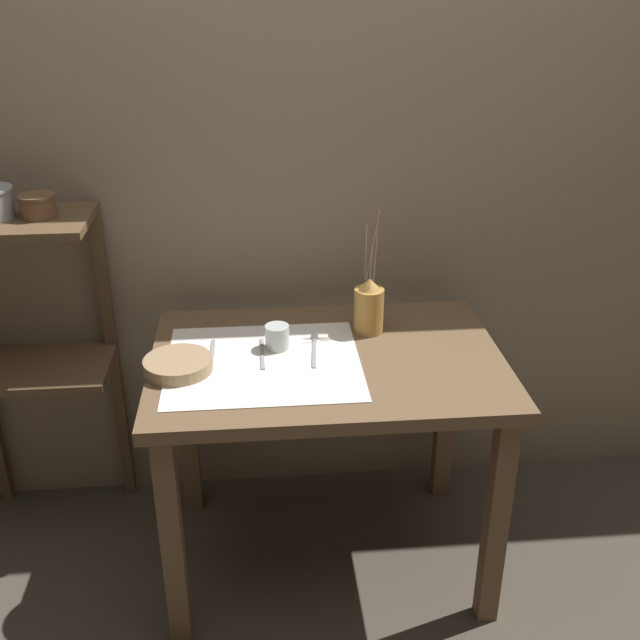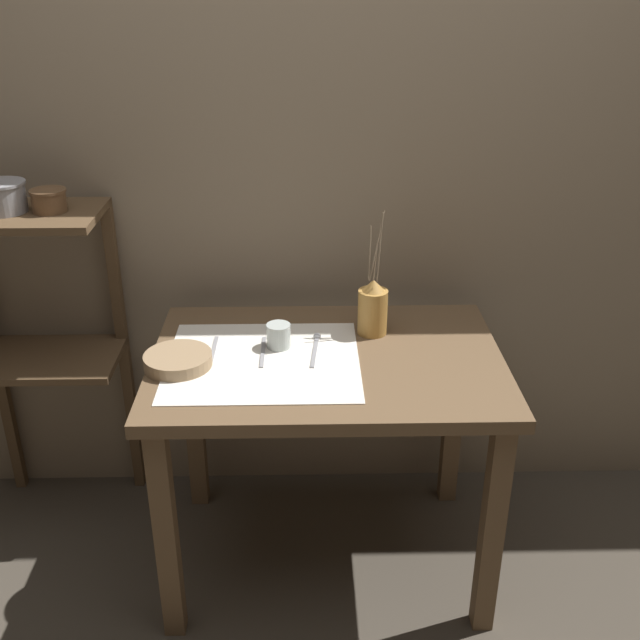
# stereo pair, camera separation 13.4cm
# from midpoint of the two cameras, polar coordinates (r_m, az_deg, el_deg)

# --- Properties ---
(ground_plane) EXTENTS (12.00, 12.00, 0.00)m
(ground_plane) POSITION_cam_midpoint_polar(r_m,az_deg,el_deg) (2.67, 1.98, -17.45)
(ground_plane) COLOR #473F35
(stone_wall_back) EXTENTS (7.00, 0.06, 2.40)m
(stone_wall_back) POSITION_cam_midpoint_polar(r_m,az_deg,el_deg) (2.51, 1.82, 11.16)
(stone_wall_back) COLOR gray
(stone_wall_back) RESTS_ON ground_plane
(wooden_table) EXTENTS (1.05, 0.73, 0.77)m
(wooden_table) POSITION_cam_midpoint_polar(r_m,az_deg,el_deg) (2.28, 2.23, -5.43)
(wooden_table) COLOR brown
(wooden_table) RESTS_ON ground_plane
(wooden_shelf_unit) EXTENTS (0.49, 0.32, 1.14)m
(wooden_shelf_unit) POSITION_cam_midpoint_polar(r_m,az_deg,el_deg) (2.61, -19.12, 0.71)
(wooden_shelf_unit) COLOR brown
(wooden_shelf_unit) RESTS_ON ground_plane
(linen_cloth) EXTENTS (0.56, 0.49, 0.00)m
(linen_cloth) POSITION_cam_midpoint_polar(r_m,az_deg,el_deg) (2.20, -2.61, -3.14)
(linen_cloth) COLOR white
(linen_cloth) RESTS_ON wooden_table
(pitcher_with_flowers) EXTENTS (0.09, 0.09, 0.39)m
(pitcher_with_flowers) POSITION_cam_midpoint_polar(r_m,az_deg,el_deg) (2.34, 5.68, 0.87)
(pitcher_with_flowers) COLOR #B7843D
(pitcher_with_flowers) RESTS_ON wooden_table
(wooden_bowl) EXTENTS (0.20, 0.20, 0.04)m
(wooden_bowl) POSITION_cam_midpoint_polar(r_m,az_deg,el_deg) (2.19, -9.05, -3.09)
(wooden_bowl) COLOR #9E7F5B
(wooden_bowl) RESTS_ON wooden_table
(glass_tumbler_near) EXTENTS (0.07, 0.07, 0.07)m
(glass_tumbler_near) POSITION_cam_midpoint_polar(r_m,az_deg,el_deg) (2.26, -1.48, -1.23)
(glass_tumbler_near) COLOR #B7C1BC
(glass_tumbler_near) RESTS_ON wooden_table
(fork_inner) EXTENTS (0.01, 0.19, 0.00)m
(fork_inner) POSITION_cam_midpoint_polar(r_m,az_deg,el_deg) (2.25, -6.45, -2.42)
(fork_inner) COLOR #939399
(fork_inner) RESTS_ON wooden_table
(fork_outer) EXTENTS (0.01, 0.19, 0.00)m
(fork_outer) POSITION_cam_midpoint_polar(r_m,az_deg,el_deg) (2.24, -2.66, -2.46)
(fork_outer) COLOR #939399
(fork_outer) RESTS_ON wooden_table
(spoon_outer) EXTENTS (0.04, 0.20, 0.02)m
(spoon_outer) POSITION_cam_midpoint_polar(r_m,az_deg,el_deg) (2.29, 1.39, -1.76)
(spoon_outer) COLOR #939399
(spoon_outer) RESTS_ON wooden_table
(metal_pot_large) EXTENTS (0.15, 0.15, 0.09)m
(metal_pot_large) POSITION_cam_midpoint_polar(r_m,az_deg,el_deg) (2.46, -21.67, 8.77)
(metal_pot_large) COLOR #939399
(metal_pot_large) RESTS_ON wooden_shelf_unit
(metal_pot_small) EXTENTS (0.11, 0.11, 0.07)m
(metal_pot_small) POSITION_cam_midpoint_polar(r_m,az_deg,el_deg) (2.42, -18.47, 8.69)
(metal_pot_small) COLOR brown
(metal_pot_small) RESTS_ON wooden_shelf_unit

